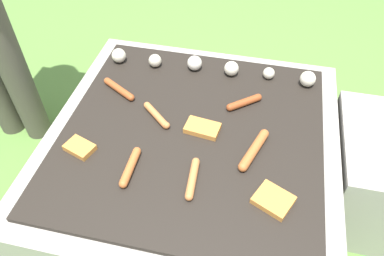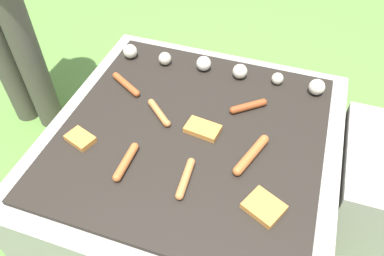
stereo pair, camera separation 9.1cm
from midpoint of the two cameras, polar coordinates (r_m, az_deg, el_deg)
ground_plane at (r=1.59m, az=-1.66°, el=-10.35°), size 14.00×14.00×0.00m
grill at (r=1.43m, az=-1.83°, el=-6.10°), size 1.00×1.00×0.39m
sausage_back_center at (r=1.22m, az=7.32°, el=-3.39°), size 0.08×0.19×0.03m
sausage_back_left at (r=1.33m, az=-7.40°, el=1.86°), size 0.12×0.11×0.02m
sausage_front_right at (r=1.19m, az=-11.57°, el=-5.92°), size 0.03×0.16×0.03m
sausage_mid_left at (r=1.46m, az=-12.86°, el=5.75°), size 0.15×0.10×0.03m
sausage_back_right at (r=1.14m, az=-2.22°, el=-7.79°), size 0.03×0.16×0.03m
sausage_front_center at (r=1.37m, az=6.09°, el=3.85°), size 0.12×0.10×0.03m
bread_slice_right at (r=1.29m, az=-18.69°, el=-2.91°), size 0.11×0.09×0.02m
bread_slice_center at (r=1.28m, az=-0.44°, el=-0.08°), size 0.12×0.09×0.02m
bread_slice_left at (r=1.12m, az=9.98°, el=-10.84°), size 0.13×0.12×0.02m
mushroom_row at (r=1.50m, az=1.04°, el=9.33°), size 0.82×0.08×0.06m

